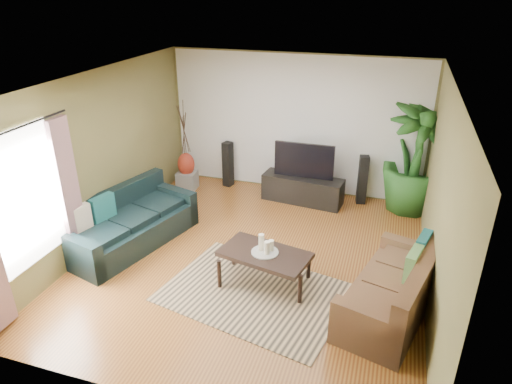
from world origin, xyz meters
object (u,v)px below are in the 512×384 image
at_px(speaker_right, 363,180).
at_px(pedestal, 187,180).
at_px(speaker_left, 228,164).
at_px(vase, 186,164).
at_px(potted_plant, 415,158).
at_px(sofa_left, 130,220).
at_px(sofa_right, 392,284).
at_px(television, 304,160).
at_px(tv_stand, 303,189).
at_px(side_table, 149,202).
at_px(coffee_table, 265,268).

bearing_deg(speaker_right, pedestal, 175.37).
distance_m(speaker_left, vase, 0.85).
height_order(speaker_left, vase, speaker_left).
xyz_separation_m(speaker_left, potted_plant, (3.57, 0.00, 0.54)).
relative_size(speaker_left, pedestal, 2.53).
xyz_separation_m(sofa_left, potted_plant, (4.25, 2.62, 0.58)).
relative_size(sofa_right, television, 1.69).
bearing_deg(speaker_left, vase, -134.88).
relative_size(tv_stand, speaker_left, 1.63).
relative_size(television, speaker_right, 1.19).
bearing_deg(speaker_right, sofa_right, -89.61).
bearing_deg(pedestal, tv_stand, 2.93).
distance_m(potted_plant, pedestal, 4.40).
relative_size(speaker_right, side_table, 2.01).
bearing_deg(coffee_table, sofa_right, 8.08).
bearing_deg(tv_stand, sofa_right, -52.01).
distance_m(television, speaker_right, 1.17).
distance_m(potted_plant, side_table, 4.83).
bearing_deg(coffee_table, vase, 144.92).
bearing_deg(side_table, sofa_right, -19.25).
distance_m(coffee_table, side_table, 2.92).
xyz_separation_m(tv_stand, vase, (-2.36, -0.12, 0.28)).
xyz_separation_m(sofa_right, television, (-1.74, 2.85, 0.41)).
relative_size(sofa_right, side_table, 4.01).
height_order(speaker_left, potted_plant, potted_plant).
relative_size(tv_stand, side_table, 3.24).
bearing_deg(sofa_right, television, -133.05).
relative_size(television, speaker_left, 1.20).
relative_size(coffee_table, speaker_right, 1.29).
bearing_deg(speaker_right, sofa_left, -153.78).
xyz_separation_m(pedestal, side_table, (-0.18, -1.21, 0.05)).
bearing_deg(side_table, speaker_left, 60.83).
relative_size(sofa_right, coffee_table, 1.55).
xyz_separation_m(coffee_table, television, (-0.04, 2.73, 0.59)).
relative_size(sofa_right, speaker_right, 2.00).
bearing_deg(potted_plant, sofa_left, -148.31).
xyz_separation_m(television, speaker_right, (1.08, 0.28, -0.37)).
bearing_deg(tv_stand, television, 96.39).
height_order(tv_stand, potted_plant, potted_plant).
height_order(television, pedestal, television).
height_order(coffee_table, vase, vase).
xyz_separation_m(speaker_left, vase, (-0.73, -0.42, 0.07)).
distance_m(sofa_right, speaker_left, 4.59).
relative_size(sofa_left, television, 1.96).
bearing_deg(tv_stand, pedestal, -170.68).
distance_m(tv_stand, speaker_left, 1.67).
height_order(tv_stand, pedestal, tv_stand).
relative_size(coffee_table, speaker_left, 1.30).
bearing_deg(television, potted_plant, 8.12).
relative_size(speaker_right, vase, 2.00).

